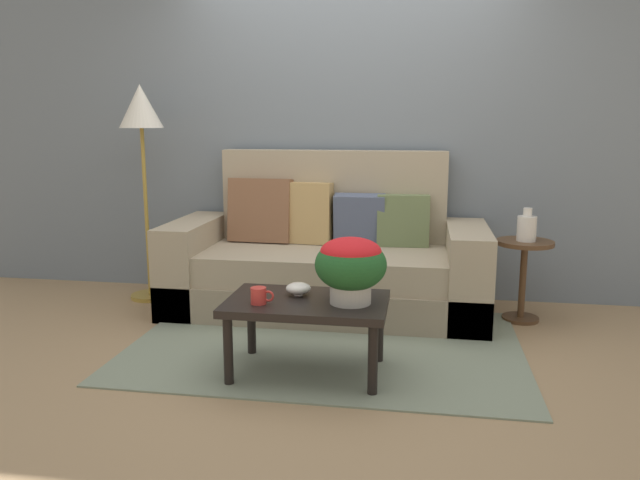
% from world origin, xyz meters
% --- Properties ---
extents(ground_plane, '(14.00, 14.00, 0.00)m').
position_xyz_m(ground_plane, '(0.00, 0.00, 0.00)').
color(ground_plane, '#997A56').
extents(wall_back, '(6.40, 0.12, 2.92)m').
position_xyz_m(wall_back, '(0.00, 1.27, 1.46)').
color(wall_back, slate).
rests_on(wall_back, ground).
extents(area_rug, '(2.37, 1.64, 0.01)m').
position_xyz_m(area_rug, '(0.00, 0.02, 0.01)').
color(area_rug, gray).
rests_on(area_rug, ground).
extents(couch, '(2.26, 0.93, 1.15)m').
position_xyz_m(couch, '(-0.12, 0.78, 0.35)').
color(couch, gray).
rests_on(couch, ground).
extents(coffee_table, '(0.86, 0.55, 0.42)m').
position_xyz_m(coffee_table, '(-0.03, -0.42, 0.37)').
color(coffee_table, black).
rests_on(coffee_table, ground).
extents(side_table, '(0.38, 0.38, 0.57)m').
position_xyz_m(side_table, '(1.26, 0.73, 0.39)').
color(side_table, '#4C331E').
rests_on(side_table, ground).
extents(floor_lamp, '(0.32, 0.32, 1.63)m').
position_xyz_m(floor_lamp, '(-1.52, 0.83, 1.34)').
color(floor_lamp, olive).
rests_on(floor_lamp, ground).
extents(potted_plant, '(0.38, 0.38, 0.35)m').
position_xyz_m(potted_plant, '(0.20, -0.44, 0.63)').
color(potted_plant, '#B7B2A8').
rests_on(potted_plant, coffee_table).
extents(coffee_mug, '(0.13, 0.08, 0.09)m').
position_xyz_m(coffee_mug, '(-0.27, -0.53, 0.46)').
color(coffee_mug, red).
rests_on(coffee_mug, coffee_table).
extents(snack_bowl, '(0.14, 0.14, 0.07)m').
position_xyz_m(snack_bowl, '(-0.10, -0.34, 0.46)').
color(snack_bowl, silver).
rests_on(snack_bowl, coffee_table).
extents(table_vase, '(0.13, 0.13, 0.23)m').
position_xyz_m(table_vase, '(1.26, 0.72, 0.66)').
color(table_vase, silver).
rests_on(table_vase, side_table).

